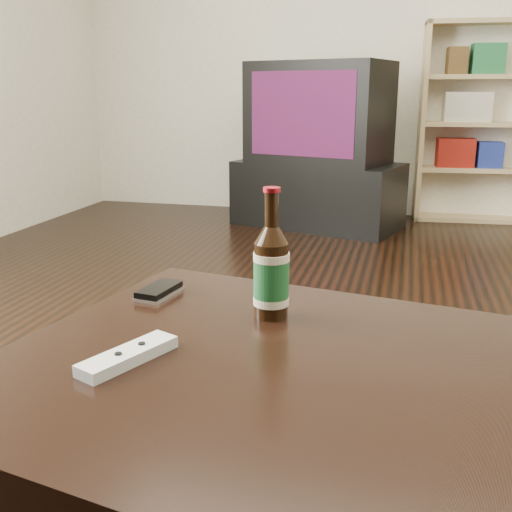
% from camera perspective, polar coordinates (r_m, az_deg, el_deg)
% --- Properties ---
extents(floor, '(5.00, 6.00, 0.01)m').
position_cam_1_polar(floor, '(1.89, 11.36, -14.21)').
color(floor, black).
rests_on(floor, ground).
extents(wall_back, '(5.00, 0.02, 2.70)m').
position_cam_1_polar(wall_back, '(4.68, 14.52, 20.29)').
color(wall_back, beige).
rests_on(wall_back, ground).
extents(tv_stand, '(1.22, 0.85, 0.44)m').
position_cam_1_polar(tv_stand, '(4.22, 5.88, 5.87)').
color(tv_stand, black).
rests_on(tv_stand, floor).
extents(tv, '(1.01, 0.78, 0.66)m').
position_cam_1_polar(tv, '(4.16, 6.08, 13.40)').
color(tv, black).
rests_on(tv, tv_stand).
extents(bookshelf, '(0.77, 0.40, 1.39)m').
position_cam_1_polar(bookshelf, '(4.67, 19.75, 12.15)').
color(bookshelf, tan).
rests_on(bookshelf, floor).
extents(coffee_table, '(1.45, 1.01, 0.50)m').
position_cam_1_polar(coffee_table, '(0.95, 14.53, -15.93)').
color(coffee_table, black).
rests_on(coffee_table, floor).
extents(beer_bottle, '(0.07, 0.07, 0.25)m').
position_cam_1_polar(beer_bottle, '(1.14, 1.47, -1.57)').
color(beer_bottle, black).
rests_on(beer_bottle, coffee_table).
extents(phone, '(0.08, 0.12, 0.02)m').
position_cam_1_polar(phone, '(1.29, -9.23, -3.33)').
color(phone, silver).
rests_on(phone, coffee_table).
extents(remote, '(0.11, 0.18, 0.02)m').
position_cam_1_polar(remote, '(1.00, -12.08, -9.28)').
color(remote, silver).
rests_on(remote, coffee_table).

